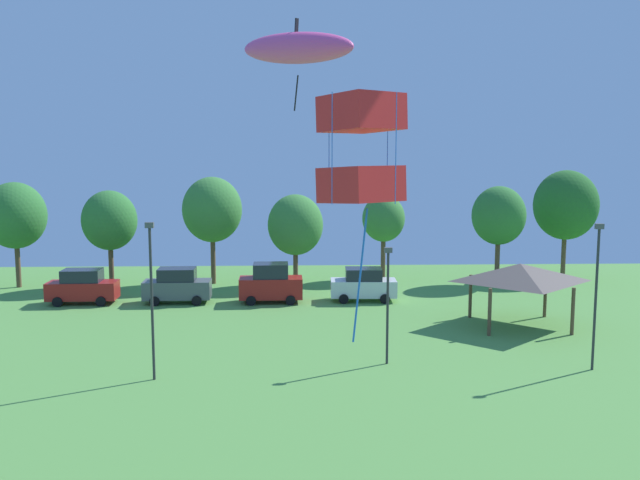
{
  "coord_description": "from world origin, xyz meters",
  "views": [
    {
      "loc": [
        1.16,
        1.15,
        9.76
      ],
      "look_at": [
        1.69,
        16.77,
        7.77
      ],
      "focal_mm": 38.0,
      "sensor_mm": 36.0,
      "label": 1
    }
  ],
  "objects_px": {
    "parked_car_rightmost_in_row": "(363,285)",
    "parked_car_second_from_left": "(177,286)",
    "light_post_1": "(152,293)",
    "light_post_2": "(388,298)",
    "park_pavilion": "(520,273)",
    "treeline_tree_0": "(15,216)",
    "treeline_tree_3": "(295,225)",
    "kite_flying_0": "(296,48)",
    "treeline_tree_6": "(566,205)",
    "parked_car_third_from_left": "(271,283)",
    "light_post_3": "(596,289)",
    "treeline_tree_1": "(109,221)",
    "parked_car_leftmost": "(83,287)",
    "treeline_tree_4": "(384,219)",
    "treeline_tree_2": "(212,210)",
    "treeline_tree_5": "(499,216)",
    "kite_flying_3": "(361,149)"
  },
  "relations": [
    {
      "from": "parked_car_rightmost_in_row",
      "to": "parked_car_second_from_left",
      "type": "bearing_deg",
      "value": -177.16
    },
    {
      "from": "light_post_1",
      "to": "light_post_2",
      "type": "relative_size",
      "value": 1.25
    },
    {
      "from": "park_pavilion",
      "to": "treeline_tree_0",
      "type": "bearing_deg",
      "value": 159.46
    },
    {
      "from": "treeline_tree_0",
      "to": "treeline_tree_3",
      "type": "distance_m",
      "value": 20.41
    },
    {
      "from": "kite_flying_0",
      "to": "light_post_1",
      "type": "relative_size",
      "value": 0.61
    },
    {
      "from": "light_post_2",
      "to": "treeline_tree_6",
      "type": "bearing_deg",
      "value": 52.09
    },
    {
      "from": "parked_car_third_from_left",
      "to": "light_post_1",
      "type": "bearing_deg",
      "value": -107.81
    },
    {
      "from": "treeline_tree_6",
      "to": "parked_car_rightmost_in_row",
      "type": "bearing_deg",
      "value": -154.28
    },
    {
      "from": "light_post_3",
      "to": "treeline_tree_1",
      "type": "height_order",
      "value": "treeline_tree_1"
    },
    {
      "from": "parked_car_leftmost",
      "to": "treeline_tree_4",
      "type": "bearing_deg",
      "value": 20.27
    },
    {
      "from": "treeline_tree_2",
      "to": "treeline_tree_6",
      "type": "xyz_separation_m",
      "value": [
        27.45,
        1.61,
        0.16
      ]
    },
    {
      "from": "parked_car_third_from_left",
      "to": "treeline_tree_0",
      "type": "xyz_separation_m",
      "value": [
        -18.78,
        5.82,
        4.02
      ]
    },
    {
      "from": "parked_car_rightmost_in_row",
      "to": "treeline_tree_2",
      "type": "bearing_deg",
      "value": 150.88
    },
    {
      "from": "parked_car_leftmost",
      "to": "treeline_tree_6",
      "type": "distance_m",
      "value": 36.42
    },
    {
      "from": "parked_car_third_from_left",
      "to": "treeline_tree_3",
      "type": "relative_size",
      "value": 0.61
    },
    {
      "from": "parked_car_second_from_left",
      "to": "treeline_tree_6",
      "type": "xyz_separation_m",
      "value": [
        29.0,
        8.28,
        4.61
      ]
    },
    {
      "from": "treeline_tree_1",
      "to": "light_post_3",
      "type": "bearing_deg",
      "value": -36.74
    },
    {
      "from": "parked_car_rightmost_in_row",
      "to": "treeline_tree_4",
      "type": "bearing_deg",
      "value": 75.4
    },
    {
      "from": "treeline_tree_6",
      "to": "treeline_tree_5",
      "type": "bearing_deg",
      "value": -158.0
    },
    {
      "from": "kite_flying_3",
      "to": "light_post_3",
      "type": "height_order",
      "value": "kite_flying_3"
    },
    {
      "from": "light_post_3",
      "to": "parked_car_second_from_left",
      "type": "bearing_deg",
      "value": 145.49
    },
    {
      "from": "light_post_3",
      "to": "kite_flying_0",
      "type": "bearing_deg",
      "value": -153.49
    },
    {
      "from": "kite_flying_0",
      "to": "parked_car_second_from_left",
      "type": "bearing_deg",
      "value": 110.3
    },
    {
      "from": "treeline_tree_1",
      "to": "treeline_tree_4",
      "type": "relative_size",
      "value": 1.08
    },
    {
      "from": "light_post_3",
      "to": "treeline_tree_0",
      "type": "distance_m",
      "value": 39.62
    },
    {
      "from": "parked_car_leftmost",
      "to": "treeline_tree_5",
      "type": "bearing_deg",
      "value": 10.24
    },
    {
      "from": "kite_flying_3",
      "to": "parked_car_rightmost_in_row",
      "type": "bearing_deg",
      "value": 84.14
    },
    {
      "from": "parked_car_third_from_left",
      "to": "light_post_1",
      "type": "relative_size",
      "value": 0.61
    },
    {
      "from": "parked_car_rightmost_in_row",
      "to": "light_post_2",
      "type": "distance_m",
      "value": 13.84
    },
    {
      "from": "parked_car_third_from_left",
      "to": "parked_car_rightmost_in_row",
      "type": "bearing_deg",
      "value": 1.49
    },
    {
      "from": "parked_car_third_from_left",
      "to": "treeline_tree_5",
      "type": "relative_size",
      "value": 0.56
    },
    {
      "from": "treeline_tree_0",
      "to": "treeline_tree_5",
      "type": "xyz_separation_m",
      "value": [
        35.6,
        0.1,
        -0.12
      ]
    },
    {
      "from": "parked_car_leftmost",
      "to": "light_post_2",
      "type": "relative_size",
      "value": 0.81
    },
    {
      "from": "park_pavilion",
      "to": "light_post_1",
      "type": "xyz_separation_m",
      "value": [
        -18.87,
        -8.67,
        0.77
      ]
    },
    {
      "from": "parked_car_third_from_left",
      "to": "treeline_tree_0",
      "type": "relative_size",
      "value": 0.54
    },
    {
      "from": "treeline_tree_1",
      "to": "parked_car_rightmost_in_row",
      "type": "bearing_deg",
      "value": -16.44
    },
    {
      "from": "treeline_tree_3",
      "to": "treeline_tree_6",
      "type": "relative_size",
      "value": 0.8
    },
    {
      "from": "treeline_tree_1",
      "to": "treeline_tree_4",
      "type": "distance_m",
      "value": 20.57
    },
    {
      "from": "kite_flying_0",
      "to": "treeline_tree_5",
      "type": "height_order",
      "value": "kite_flying_0"
    },
    {
      "from": "kite_flying_3",
      "to": "treeline_tree_6",
      "type": "relative_size",
      "value": 0.74
    },
    {
      "from": "treeline_tree_0",
      "to": "treeline_tree_6",
      "type": "distance_m",
      "value": 41.7
    },
    {
      "from": "treeline_tree_2",
      "to": "treeline_tree_1",
      "type": "bearing_deg",
      "value": -171.57
    },
    {
      "from": "parked_car_rightmost_in_row",
      "to": "treeline_tree_3",
      "type": "relative_size",
      "value": 0.65
    },
    {
      "from": "parked_car_second_from_left",
      "to": "park_pavilion",
      "type": "relative_size",
      "value": 0.75
    },
    {
      "from": "parked_car_leftmost",
      "to": "treeline_tree_2",
      "type": "xyz_separation_m",
      "value": [
        7.71,
        6.7,
        4.48
      ]
    },
    {
      "from": "parked_car_leftmost",
      "to": "treeline_tree_5",
      "type": "relative_size",
      "value": 0.61
    },
    {
      "from": "kite_flying_0",
      "to": "parked_car_leftmost",
      "type": "bearing_deg",
      "value": 123.4
    },
    {
      "from": "treeline_tree_2",
      "to": "parked_car_leftmost",
      "type": "bearing_deg",
      "value": -139.01
    },
    {
      "from": "treeline_tree_1",
      "to": "parked_car_second_from_left",
      "type": "bearing_deg",
      "value": -43.92
    },
    {
      "from": "parked_car_third_from_left",
      "to": "treeline_tree_3",
      "type": "distance_m",
      "value": 6.96
    }
  ]
}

